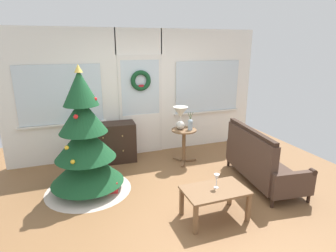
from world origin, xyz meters
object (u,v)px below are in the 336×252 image
object	(u,v)px
christmas_tree	(85,148)
dresser_cabinet	(112,143)
flower_vase	(190,124)
side_table	(184,139)
gift_box	(111,187)
wine_glass	(217,178)
settee_sofa	(259,162)
table_lamp	(181,115)
coffee_table	(215,194)

from	to	relation	value
christmas_tree	dresser_cabinet	world-z (taller)	christmas_tree
flower_vase	side_table	bearing A→B (deg)	149.04
christmas_tree	gift_box	world-z (taller)	christmas_tree
dresser_cabinet	wine_glass	bearing A→B (deg)	-67.01
settee_sofa	table_lamp	distance (m)	1.65
gift_box	wine_glass	bearing A→B (deg)	-41.29
flower_vase	coffee_table	size ratio (longest dim) A/B	0.42
christmas_tree	gift_box	xyz separation A→B (m)	(0.32, -0.23, -0.61)
settee_sofa	table_lamp	size ratio (longest dim) A/B	3.76
flower_vase	gift_box	world-z (taller)	flower_vase
christmas_tree	dresser_cabinet	xyz separation A→B (m)	(0.56, 1.02, -0.32)
settee_sofa	coffee_table	world-z (taller)	settee_sofa
side_table	table_lamp	bearing A→B (deg)	146.31
table_lamp	wine_glass	bearing A→B (deg)	-97.66
dresser_cabinet	table_lamp	bearing A→B (deg)	-21.67
settee_sofa	wine_glass	size ratio (longest dim) A/B	8.50
christmas_tree	settee_sofa	world-z (taller)	christmas_tree
flower_vase	wine_glass	distance (m)	1.81
coffee_table	christmas_tree	bearing A→B (deg)	138.30
table_lamp	side_table	bearing A→B (deg)	-33.69
table_lamp	flower_vase	bearing A→B (deg)	-32.01
christmas_tree	gift_box	distance (m)	0.72
dresser_cabinet	table_lamp	xyz separation A→B (m)	(1.24, -0.49, 0.57)
coffee_table	wine_glass	bearing A→B (deg)	44.68
dresser_cabinet	wine_glass	xyz separation A→B (m)	(0.99, -2.34, 0.18)
table_lamp	wine_glass	xyz separation A→B (m)	(-0.25, -1.85, -0.40)
coffee_table	gift_box	size ratio (longest dim) A/B	4.22
settee_sofa	christmas_tree	bearing A→B (deg)	165.05
dresser_cabinet	settee_sofa	bearing A→B (deg)	-39.18
table_lamp	wine_glass	size ratio (longest dim) A/B	2.26
settee_sofa	side_table	size ratio (longest dim) A/B	2.45
dresser_cabinet	gift_box	bearing A→B (deg)	-101.11
wine_glass	gift_box	bearing A→B (deg)	138.71
table_lamp	gift_box	xyz separation A→B (m)	(-1.49, -0.76, -0.86)
settee_sofa	side_table	world-z (taller)	settee_sofa
side_table	coffee_table	distance (m)	1.88
side_table	table_lamp	xyz separation A→B (m)	(-0.06, 0.04, 0.48)
christmas_tree	side_table	bearing A→B (deg)	14.69
christmas_tree	table_lamp	world-z (taller)	christmas_tree
table_lamp	coffee_table	bearing A→B (deg)	-98.58
coffee_table	wine_glass	xyz separation A→B (m)	(0.04, 0.04, 0.21)
dresser_cabinet	settee_sofa	distance (m)	2.76
side_table	gift_box	world-z (taller)	side_table
dresser_cabinet	flower_vase	world-z (taller)	flower_vase
dresser_cabinet	table_lamp	size ratio (longest dim) A/B	2.10
christmas_tree	flower_vase	bearing A→B (deg)	12.31
christmas_tree	settee_sofa	size ratio (longest dim) A/B	1.20
side_table	wine_glass	world-z (taller)	side_table
flower_vase	gift_box	distance (m)	1.91
flower_vase	dresser_cabinet	bearing A→B (deg)	157.05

